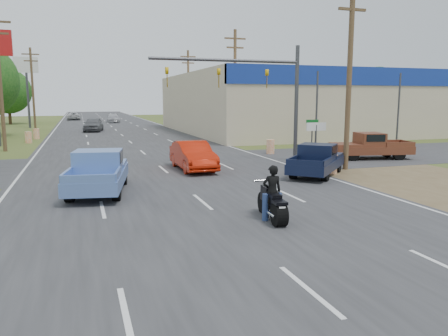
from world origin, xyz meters
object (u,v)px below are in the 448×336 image
object	(u,v)px
navy_pickup	(317,159)
distant_car_silver	(113,118)
rider	(272,195)
distant_car_grey	(93,124)
blue_pickup	(99,171)
brown_pickup	(369,146)
motorcycle	(273,205)
red_convertible	(193,156)
distant_car_white	(74,116)

from	to	relation	value
navy_pickup	distant_car_silver	bearing A→B (deg)	140.28
rider	distant_car_grey	bearing A→B (deg)	-79.37
blue_pickup	brown_pickup	size ratio (longest dim) A/B	1.03
motorcycle	navy_pickup	xyz separation A→B (m)	(5.66, 6.99, 0.27)
rider	red_convertible	bearing A→B (deg)	-85.53
distant_car_silver	navy_pickup	bearing A→B (deg)	-81.33
motorcycle	brown_pickup	xyz separation A→B (m)	(11.88, 11.28, 0.32)
brown_pickup	distant_car_grey	distance (m)	34.32
distant_car_white	red_convertible	bearing A→B (deg)	96.32
motorcycle	blue_pickup	distance (m)	7.98
distant_car_grey	distant_car_white	size ratio (longest dim) A/B	0.99
motorcycle	distant_car_grey	xyz separation A→B (m)	(-4.10, 41.65, 0.31)
blue_pickup	brown_pickup	distance (m)	17.61
red_convertible	rider	bearing A→B (deg)	-91.45
motorcycle	distant_car_silver	world-z (taller)	distant_car_silver
distant_car_white	distant_car_silver	bearing A→B (deg)	119.00
distant_car_white	rider	bearing A→B (deg)	95.35
blue_pickup	brown_pickup	bearing A→B (deg)	26.66
navy_pickup	red_convertible	bearing A→B (deg)	-168.72
distant_car_grey	distant_car_silver	size ratio (longest dim) A/B	1.01
red_convertible	blue_pickup	world-z (taller)	blue_pickup
rider	brown_pickup	xyz separation A→B (m)	(11.88, 11.21, 0.01)
blue_pickup	distant_car_grey	xyz separation A→B (m)	(0.89, 35.42, -0.04)
blue_pickup	brown_pickup	world-z (taller)	blue_pickup
red_convertible	blue_pickup	xyz separation A→B (m)	(-5.09, -4.32, 0.11)
blue_pickup	distant_car_grey	world-z (taller)	blue_pickup
rider	distant_car_silver	distance (m)	61.06
red_convertible	motorcycle	xyz separation A→B (m)	(-0.10, -10.55, -0.24)
brown_pickup	distant_car_grey	size ratio (longest dim) A/B	1.09
rider	distant_car_white	distance (m)	72.61
blue_pickup	distant_car_silver	bearing A→B (deg)	95.20
navy_pickup	distant_car_grey	distance (m)	36.00
motorcycle	navy_pickup	world-z (taller)	navy_pickup
motorcycle	brown_pickup	size ratio (longest dim) A/B	0.44
motorcycle	distant_car_grey	size ratio (longest dim) A/B	0.48
red_convertible	distant_car_silver	bearing A→B (deg)	89.62
red_convertible	distant_car_white	size ratio (longest dim) A/B	0.94
rider	blue_pickup	xyz separation A→B (m)	(-4.99, 6.16, 0.04)
motorcycle	distant_car_silver	xyz separation A→B (m)	(-0.38, 61.12, 0.18)
motorcycle	brown_pickup	distance (m)	16.39
motorcycle	rider	size ratio (longest dim) A/B	1.39
distant_car_grey	distant_car_white	xyz separation A→B (m)	(-2.48, 30.73, -0.14)
red_convertible	navy_pickup	distance (m)	6.59
rider	blue_pickup	distance (m)	7.93
distant_car_silver	distant_car_white	world-z (taller)	distant_car_silver
distant_car_grey	distant_car_white	distance (m)	30.83
distant_car_white	navy_pickup	bearing A→B (deg)	100.75
distant_car_grey	distant_car_silver	world-z (taller)	distant_car_grey
red_convertible	brown_pickup	size ratio (longest dim) A/B	0.87
red_convertible	distant_car_grey	bearing A→B (deg)	96.77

